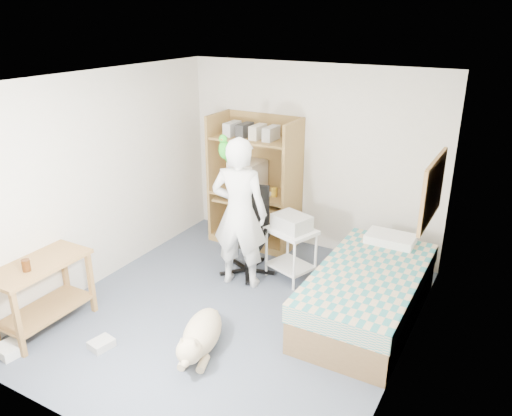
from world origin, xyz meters
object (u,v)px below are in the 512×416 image
Objects in this scene: bed at (368,293)px; person at (239,213)px; computer_hutch at (256,186)px; dog at (200,335)px; side_desk at (42,285)px; office_chair at (248,243)px; printer_cart at (291,246)px.

person reaches higher than bed.
dog is at bearing -72.56° from computer_hutch.
office_chair reaches higher than side_desk.
computer_hutch reaches higher than office_chair.
computer_hutch is 2.72× the size of printer_cart.
person reaches higher than printer_cart.
bed is 1.95× the size of dog.
office_chair is 1.70m from dog.
dog is (0.35, -1.32, -0.73)m from person.
computer_hutch is 2.68m from dog.
bed is at bearing 168.11° from person.
bed is at bearing -22.65° from office_chair.
dog is at bearing -88.94° from office_chair.
computer_hutch is 1.24m from person.
dog is (1.63, 0.46, -0.32)m from side_desk.
dog is 1.75m from printer_cart.
computer_hutch is 0.99× the size of person.
printer_cart is (0.13, 1.73, 0.26)m from dog.
side_desk is 2.23m from person.
bed is at bearing -29.29° from computer_hutch.
computer_hutch is 1.65× the size of office_chair.
person reaches higher than computer_hutch.
computer_hutch is 1.80× the size of side_desk.
computer_hutch is 3.08m from side_desk.
side_desk is 0.92× the size of office_chair.
computer_hutch is at bearing 100.34° from office_chair.
bed is 3.06× the size of printer_cart.
office_chair is at bearing 170.44° from bed.
computer_hutch is at bearing 150.71° from bed.
side_desk is 2.81m from printer_cart.
dog is at bearing -74.89° from printer_cart.
computer_hutch is 0.89× the size of bed.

